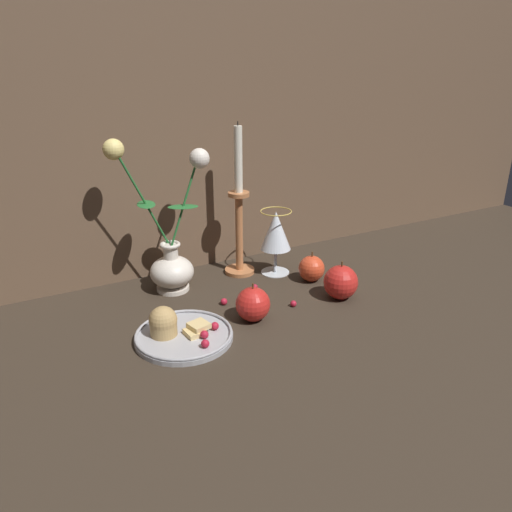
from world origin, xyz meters
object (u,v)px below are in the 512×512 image
Objects in this scene: vase at (170,252)px; candlestick at (239,219)px; apple_near_glass at (341,282)px; plate_with_pastries at (179,332)px; apple_beside_vase at (253,304)px; wine_glass at (276,233)px; apple_at_table_edge at (312,269)px.

vase is 0.95× the size of candlestick.
vase is at bearing 145.42° from apple_near_glass.
vase is 0.24m from plate_with_pastries.
candlestick is at bearing 69.69° from apple_beside_vase.
vase is at bearing -175.34° from candlestick.
vase is at bearing 173.85° from wine_glass.
plate_with_pastries is 0.51× the size of candlestick.
candlestick reaches higher than vase.
vase is at bearing 160.46° from apple_at_table_edge.
vase reaches higher than wine_glass.
plate_with_pastries is 1.17× the size of wine_glass.
apple_near_glass is at bearing -0.86° from plate_with_pastries.
vase is 3.99× the size of apple_near_glass.
apple_at_table_edge is at bearing -44.09° from candlestick.
candlestick is (-0.08, 0.04, 0.04)m from wine_glass.
apple_near_glass is (0.33, -0.23, -0.06)m from vase.
apple_near_glass is at bearing -60.09° from candlestick.
candlestick is 4.46× the size of apple_beside_vase.
plate_with_pastries is at bearing 179.65° from apple_beside_vase.
apple_beside_vase is 0.25m from apple_at_table_edge.
wine_glass is at bearing 122.16° from apple_at_table_edge.
apple_near_glass is at bearing -73.48° from wine_glass.
apple_beside_vase is (0.10, -0.22, -0.06)m from vase.
plate_with_pastries is 0.17m from apple_beside_vase.
wine_glass is 0.44× the size of candlestick.
candlestick reaches higher than apple_at_table_edge.
plate_with_pastries is 0.39m from apple_near_glass.
plate_with_pastries is at bearing 179.14° from apple_near_glass.
apple_beside_vase is (-0.17, -0.19, -0.07)m from wine_glass.
vase is at bearing 73.65° from plate_with_pastries.
wine_glass is (0.27, -0.03, 0.01)m from vase.
candlestick is (0.25, 0.23, 0.13)m from plate_with_pastries.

